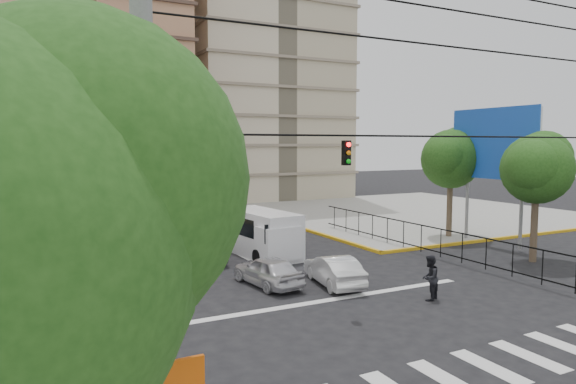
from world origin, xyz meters
TOP-DOWN VIEW (x-y plane):
  - ground at (0.00, 0.00)m, footprint 160.00×160.00m
  - sidewalk_ne at (20.00, 20.00)m, footprint 26.00×26.00m
  - crosswalk_stripes at (0.00, -6.00)m, footprint 12.00×2.40m
  - stop_line at (0.00, 1.20)m, footprint 13.00×0.40m
  - park_fence at (9.00, 4.50)m, footprint 0.10×22.50m
  - billboard at (14.45, 6.00)m, footprint 0.36×6.20m
  - tree_park_a at (13.08, 2.01)m, footprint 4.41×3.60m
  - tree_park_c at (14.09, 9.01)m, footprint 4.65×3.80m
  - traffic_light_nw at (-7.80, 7.80)m, footprint 0.28×0.22m
  - traffic_light_hanging at (0.00, -2.04)m, footprint 18.00×9.12m
  - utility_pole_sw at (-9.00, -9.00)m, footprint 1.40×0.28m
  - van_right_lane at (1.03, 9.54)m, footprint 2.68×5.67m
  - van_left_lane at (-1.62, 21.33)m, footprint 2.27×5.09m
  - car_silver_front_left at (-1.21, 4.18)m, footprint 2.07×4.07m
  - car_white_front_right at (1.38, 2.97)m, footprint 2.02×4.16m
  - car_grey_mid_left at (-2.92, 10.28)m, footprint 3.01×5.41m
  - car_silver_rear_left at (-2.39, 16.01)m, footprint 2.70×5.51m
  - car_darkgrey_mid_right at (1.18, 15.17)m, footprint 1.95×4.39m
  - car_white_rear_right at (2.66, 19.90)m, footprint 2.03×4.31m
  - pedestrian_crosswalk at (3.59, -0.58)m, footprint 1.08×1.00m

SIDE VIEW (x-z plane):
  - ground at x=0.00m, z-range 0.00..0.00m
  - park_fence at x=9.00m, z-range -0.83..0.83m
  - crosswalk_stripes at x=0.00m, z-range 0.00..0.01m
  - stop_line at x=0.00m, z-range 0.00..0.01m
  - sidewalk_ne at x=20.00m, z-range 0.00..0.15m
  - car_white_front_right at x=1.38m, z-range 0.00..1.32m
  - car_silver_front_left at x=-1.21m, z-range 0.00..1.33m
  - car_white_rear_right at x=2.66m, z-range 0.00..1.37m
  - car_grey_mid_left at x=-2.92m, z-range 0.00..1.43m
  - car_darkgrey_mid_right at x=1.18m, z-range 0.00..1.47m
  - car_silver_rear_left at x=-2.39m, z-range 0.00..1.54m
  - pedestrian_crosswalk at x=3.59m, z-range 0.00..1.79m
  - van_left_lane at x=-1.62m, z-range -0.03..2.21m
  - van_right_lane at x=1.03m, z-range -0.03..2.44m
  - traffic_light_nw at x=-7.80m, z-range 0.91..5.31m
  - utility_pole_sw at x=-9.00m, z-range 0.27..9.27m
  - tree_park_a at x=13.08m, z-range 1.60..8.42m
  - tree_park_c at x=14.09m, z-range 1.71..8.96m
  - traffic_light_hanging at x=0.00m, z-range 5.44..6.36m
  - billboard at x=14.45m, z-range 1.95..10.05m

